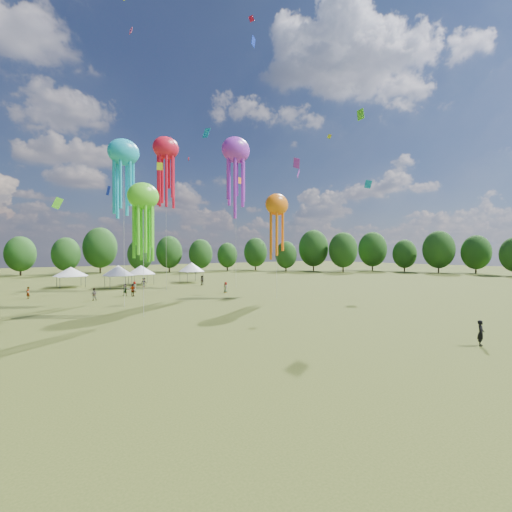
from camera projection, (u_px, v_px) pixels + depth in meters
ground at (406, 358)px, 21.23m from camera, size 300.00×300.00×0.00m
observer_main at (481, 333)px, 23.95m from camera, size 0.74×0.61×1.75m
spectator_near at (94, 294)px, 45.96m from camera, size 0.87×0.74×1.60m
spectators_far at (153, 286)px, 56.49m from camera, size 28.38×16.27×1.84m
festival_tents at (106, 271)px, 62.66m from camera, size 40.61×13.30×4.10m
show_kites at (167, 170)px, 51.84m from camera, size 43.89×27.28×26.31m
small_kites at (165, 99)px, 53.62m from camera, size 72.38×68.02×43.64m
treeline at (97, 251)px, 69.07m from camera, size 201.57×95.24×13.43m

